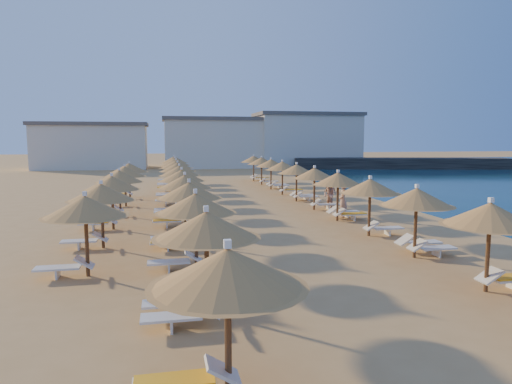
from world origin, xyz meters
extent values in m
plane|color=tan|center=(0.00, 0.00, 0.00)|extent=(220.00, 220.00, 0.00)
cube|color=black|center=(28.26, 38.32, 0.75)|extent=(30.15, 10.43, 1.50)
cube|color=beige|center=(-14.65, 47.41, 3.00)|extent=(15.00, 8.00, 6.00)
cube|color=#59514C|center=(-14.65, 47.41, 6.25)|extent=(15.60, 8.48, 0.50)
cube|color=beige|center=(2.98, 46.53, 3.40)|extent=(15.00, 8.00, 6.80)
cube|color=#59514C|center=(2.98, 46.53, 7.05)|extent=(15.60, 8.48, 0.50)
cube|color=beige|center=(16.74, 45.84, 3.80)|extent=(15.00, 8.00, 7.60)
cube|color=#59514C|center=(16.74, 45.84, 7.85)|extent=(15.60, 8.48, 0.50)
cylinder|color=brown|center=(4.16, -10.09, 1.08)|extent=(0.12, 0.12, 2.16)
cone|color=#9F652E|center=(4.16, -10.09, 2.23)|extent=(2.50, 2.50, 0.65)
cone|color=#9F652E|center=(4.16, -10.09, 1.97)|extent=(2.70, 2.70, 0.12)
cube|color=white|center=(4.16, -10.09, 2.63)|extent=(0.12, 0.12, 0.14)
cylinder|color=brown|center=(4.16, -6.31, 1.08)|extent=(0.12, 0.12, 2.16)
cone|color=#9F652E|center=(4.16, -6.31, 2.23)|extent=(2.50, 2.50, 0.65)
cone|color=#9F652E|center=(4.16, -6.31, 1.97)|extent=(2.70, 2.70, 0.12)
cube|color=white|center=(4.16, -6.31, 2.63)|extent=(0.12, 0.12, 0.14)
cylinder|color=brown|center=(4.16, -2.53, 1.08)|extent=(0.12, 0.12, 2.16)
cone|color=#9F652E|center=(4.16, -2.53, 2.23)|extent=(2.50, 2.50, 0.65)
cone|color=#9F652E|center=(4.16, -2.53, 1.97)|extent=(2.70, 2.70, 0.12)
cube|color=white|center=(4.16, -2.53, 2.63)|extent=(0.12, 0.12, 0.14)
cylinder|color=brown|center=(4.16, 1.25, 1.08)|extent=(0.12, 0.12, 2.16)
cone|color=#9F652E|center=(4.16, 1.25, 2.23)|extent=(2.50, 2.50, 0.65)
cone|color=#9F652E|center=(4.16, 1.25, 1.97)|extent=(2.70, 2.70, 0.12)
cube|color=white|center=(4.16, 1.25, 2.63)|extent=(0.12, 0.12, 0.14)
cylinder|color=brown|center=(4.16, 5.04, 1.08)|extent=(0.12, 0.12, 2.16)
cone|color=#9F652E|center=(4.16, 5.04, 2.23)|extent=(2.50, 2.50, 0.65)
cone|color=#9F652E|center=(4.16, 5.04, 1.97)|extent=(2.70, 2.70, 0.12)
cube|color=white|center=(4.16, 5.04, 2.63)|extent=(0.12, 0.12, 0.14)
cylinder|color=brown|center=(4.16, 8.82, 1.08)|extent=(0.12, 0.12, 2.16)
cone|color=#9F652E|center=(4.16, 8.82, 2.23)|extent=(2.50, 2.50, 0.65)
cone|color=#9F652E|center=(4.16, 8.82, 1.97)|extent=(2.70, 2.70, 0.12)
cube|color=white|center=(4.16, 8.82, 2.63)|extent=(0.12, 0.12, 0.14)
cylinder|color=brown|center=(4.16, 12.60, 1.08)|extent=(0.12, 0.12, 2.16)
cone|color=#9F652E|center=(4.16, 12.60, 2.23)|extent=(2.50, 2.50, 0.65)
cone|color=#9F652E|center=(4.16, 12.60, 1.97)|extent=(2.70, 2.70, 0.12)
cube|color=white|center=(4.16, 12.60, 2.63)|extent=(0.12, 0.12, 0.14)
cylinder|color=brown|center=(4.16, 16.38, 1.08)|extent=(0.12, 0.12, 2.16)
cone|color=#9F652E|center=(4.16, 16.38, 2.23)|extent=(2.50, 2.50, 0.65)
cone|color=#9F652E|center=(4.16, 16.38, 1.97)|extent=(2.70, 2.70, 0.12)
cube|color=white|center=(4.16, 16.38, 2.63)|extent=(0.12, 0.12, 0.14)
cylinder|color=brown|center=(4.16, 20.17, 1.08)|extent=(0.12, 0.12, 2.16)
cone|color=#9F652E|center=(4.16, 20.17, 2.23)|extent=(2.50, 2.50, 0.65)
cone|color=#9F652E|center=(4.16, 20.17, 1.97)|extent=(2.70, 2.70, 0.12)
cube|color=white|center=(4.16, 20.17, 2.63)|extent=(0.12, 0.12, 0.14)
cylinder|color=brown|center=(4.16, 23.95, 1.08)|extent=(0.12, 0.12, 2.16)
cone|color=#9F652E|center=(4.16, 23.95, 2.23)|extent=(2.50, 2.50, 0.65)
cone|color=#9F652E|center=(4.16, 23.95, 1.97)|extent=(2.70, 2.70, 0.12)
cube|color=white|center=(4.16, 23.95, 2.63)|extent=(0.12, 0.12, 0.14)
cylinder|color=brown|center=(-3.76, -13.88, 1.08)|extent=(0.12, 0.12, 2.16)
cone|color=#9F652E|center=(-3.76, -13.88, 2.23)|extent=(2.50, 2.50, 0.65)
cone|color=#9F652E|center=(-3.76, -13.88, 1.97)|extent=(2.70, 2.70, 0.12)
cube|color=white|center=(-3.76, -13.88, 2.63)|extent=(0.12, 0.12, 0.14)
cylinder|color=brown|center=(-3.76, -10.09, 1.08)|extent=(0.12, 0.12, 2.16)
cone|color=#9F652E|center=(-3.76, -10.09, 2.23)|extent=(2.50, 2.50, 0.65)
cone|color=#9F652E|center=(-3.76, -10.09, 1.97)|extent=(2.70, 2.70, 0.12)
cube|color=white|center=(-3.76, -10.09, 2.63)|extent=(0.12, 0.12, 0.14)
cylinder|color=brown|center=(-3.76, -6.31, 1.08)|extent=(0.12, 0.12, 2.16)
cone|color=#9F652E|center=(-3.76, -6.31, 2.23)|extent=(2.50, 2.50, 0.65)
cone|color=#9F652E|center=(-3.76, -6.31, 1.97)|extent=(2.70, 2.70, 0.12)
cube|color=white|center=(-3.76, -6.31, 2.63)|extent=(0.12, 0.12, 0.14)
cylinder|color=brown|center=(-3.76, -2.53, 1.08)|extent=(0.12, 0.12, 2.16)
cone|color=#9F652E|center=(-3.76, -2.53, 2.23)|extent=(2.50, 2.50, 0.65)
cone|color=#9F652E|center=(-3.76, -2.53, 1.97)|extent=(2.70, 2.70, 0.12)
cube|color=white|center=(-3.76, -2.53, 2.63)|extent=(0.12, 0.12, 0.14)
cylinder|color=brown|center=(-3.76, 1.25, 1.08)|extent=(0.12, 0.12, 2.16)
cone|color=#9F652E|center=(-3.76, 1.25, 2.23)|extent=(2.50, 2.50, 0.65)
cone|color=#9F652E|center=(-3.76, 1.25, 1.97)|extent=(2.70, 2.70, 0.12)
cube|color=white|center=(-3.76, 1.25, 2.63)|extent=(0.12, 0.12, 0.14)
cylinder|color=brown|center=(-3.76, 5.04, 1.08)|extent=(0.12, 0.12, 2.16)
cone|color=#9F652E|center=(-3.76, 5.04, 2.23)|extent=(2.50, 2.50, 0.65)
cone|color=#9F652E|center=(-3.76, 5.04, 1.97)|extent=(2.70, 2.70, 0.12)
cube|color=white|center=(-3.76, 5.04, 2.63)|extent=(0.12, 0.12, 0.14)
cylinder|color=brown|center=(-3.76, 8.82, 1.08)|extent=(0.12, 0.12, 2.16)
cone|color=#9F652E|center=(-3.76, 8.82, 2.23)|extent=(2.50, 2.50, 0.65)
cone|color=#9F652E|center=(-3.76, 8.82, 1.97)|extent=(2.70, 2.70, 0.12)
cube|color=white|center=(-3.76, 8.82, 2.63)|extent=(0.12, 0.12, 0.14)
cylinder|color=brown|center=(-3.76, 12.60, 1.08)|extent=(0.12, 0.12, 2.16)
cone|color=#9F652E|center=(-3.76, 12.60, 2.23)|extent=(2.50, 2.50, 0.65)
cone|color=#9F652E|center=(-3.76, 12.60, 1.97)|extent=(2.70, 2.70, 0.12)
cube|color=white|center=(-3.76, 12.60, 2.63)|extent=(0.12, 0.12, 0.14)
cylinder|color=brown|center=(-3.76, 16.38, 1.08)|extent=(0.12, 0.12, 2.16)
cone|color=#9F652E|center=(-3.76, 16.38, 2.23)|extent=(2.50, 2.50, 0.65)
cone|color=#9F652E|center=(-3.76, 16.38, 1.97)|extent=(2.70, 2.70, 0.12)
cube|color=white|center=(-3.76, 16.38, 2.63)|extent=(0.12, 0.12, 0.14)
cylinder|color=brown|center=(-3.76, 20.17, 1.08)|extent=(0.12, 0.12, 2.16)
cone|color=#9F652E|center=(-3.76, 20.17, 2.23)|extent=(2.50, 2.50, 0.65)
cone|color=#9F652E|center=(-3.76, 20.17, 1.97)|extent=(2.70, 2.70, 0.12)
cube|color=white|center=(-3.76, 20.17, 2.63)|extent=(0.12, 0.12, 0.14)
cylinder|color=brown|center=(-3.76, 23.95, 1.08)|extent=(0.12, 0.12, 2.16)
cone|color=#9F652E|center=(-3.76, 23.95, 2.23)|extent=(2.50, 2.50, 0.65)
cone|color=#9F652E|center=(-3.76, 23.95, 1.97)|extent=(2.70, 2.70, 0.12)
cube|color=white|center=(-3.76, 23.95, 2.63)|extent=(0.12, 0.12, 0.14)
cylinder|color=brown|center=(-7.17, -6.31, 1.08)|extent=(0.12, 0.12, 2.16)
cone|color=#9F652E|center=(-7.17, -6.31, 2.23)|extent=(2.50, 2.50, 0.65)
cone|color=#9F652E|center=(-7.17, -6.31, 1.97)|extent=(2.70, 2.70, 0.12)
cube|color=white|center=(-7.17, -6.31, 2.63)|extent=(0.12, 0.12, 0.14)
cylinder|color=brown|center=(-7.17, -2.53, 1.08)|extent=(0.12, 0.12, 2.16)
cone|color=#9F652E|center=(-7.17, -2.53, 2.23)|extent=(2.50, 2.50, 0.65)
cone|color=#9F652E|center=(-7.17, -2.53, 1.97)|extent=(2.70, 2.70, 0.12)
cube|color=white|center=(-7.17, -2.53, 2.63)|extent=(0.12, 0.12, 0.14)
cylinder|color=brown|center=(-7.17, 1.25, 1.08)|extent=(0.12, 0.12, 2.16)
cone|color=#9F652E|center=(-7.17, 1.25, 2.23)|extent=(2.50, 2.50, 0.65)
cone|color=#9F652E|center=(-7.17, 1.25, 1.97)|extent=(2.70, 2.70, 0.12)
cube|color=white|center=(-7.17, 1.25, 2.63)|extent=(0.12, 0.12, 0.14)
cylinder|color=brown|center=(-7.17, 5.04, 1.08)|extent=(0.12, 0.12, 2.16)
cone|color=#9F652E|center=(-7.17, 5.04, 2.23)|extent=(2.50, 2.50, 0.65)
cone|color=#9F652E|center=(-7.17, 5.04, 1.97)|extent=(2.70, 2.70, 0.12)
cube|color=white|center=(-7.17, 5.04, 2.63)|extent=(0.12, 0.12, 0.14)
cylinder|color=brown|center=(-7.17, 8.82, 1.08)|extent=(0.12, 0.12, 2.16)
cone|color=#9F652E|center=(-7.17, 8.82, 2.23)|extent=(2.50, 2.50, 0.65)
cone|color=#9F652E|center=(-7.17, 8.82, 1.97)|extent=(2.70, 2.70, 0.12)
cube|color=white|center=(-7.17, 8.82, 2.63)|extent=(0.12, 0.12, 0.14)
cylinder|color=brown|center=(-7.17, 12.60, 1.08)|extent=(0.12, 0.12, 2.16)
cone|color=#9F652E|center=(-7.17, 12.60, 2.23)|extent=(2.50, 2.50, 0.65)
cone|color=#9F652E|center=(-7.17, 12.60, 1.97)|extent=(2.70, 2.70, 0.12)
cube|color=white|center=(-7.17, 12.60, 2.63)|extent=(0.12, 0.12, 0.14)
cube|color=silver|center=(-4.66, -13.88, 0.32)|extent=(1.37, 0.55, 0.06)
cube|color=silver|center=(-3.85, -13.88, 0.46)|extent=(0.58, 0.55, 0.40)
cube|color=#FFB11A|center=(-4.66, -13.88, 0.38)|extent=(1.32, 0.51, 0.05)
cube|color=silver|center=(4.25, -10.09, 0.46)|extent=(0.58, 0.55, 0.40)
cube|color=silver|center=(-4.66, -10.09, 0.32)|extent=(1.37, 0.55, 0.06)
cube|color=silver|center=(-4.66, -10.09, 0.16)|extent=(0.06, 0.50, 0.32)
cube|color=silver|center=(-3.85, -10.09, 0.46)|extent=(0.58, 0.55, 0.40)
cube|color=silver|center=(-4.66, -10.99, 0.32)|extent=(1.37, 0.55, 0.06)
cube|color=silver|center=(-4.66, -10.99, 0.16)|extent=(0.06, 0.50, 0.32)
cube|color=silver|center=(-3.85, -10.99, 0.46)|extent=(0.58, 0.55, 0.40)
cube|color=silver|center=(5.06, -6.31, 0.32)|extent=(1.37, 0.55, 0.06)
cube|color=silver|center=(5.06, -6.31, 0.16)|extent=(0.06, 0.50, 0.32)
cube|color=silver|center=(4.25, -6.31, 0.46)|extent=(0.58, 0.55, 0.40)
cube|color=silver|center=(5.06, -5.41, 0.32)|extent=(1.37, 0.55, 0.06)
cube|color=silver|center=(5.06, -5.41, 0.16)|extent=(0.06, 0.50, 0.32)
cube|color=silver|center=(4.25, -5.41, 0.46)|extent=(0.58, 0.55, 0.40)
cube|color=silver|center=(-4.66, -6.31, 0.32)|extent=(1.37, 0.55, 0.06)
cube|color=silver|center=(-4.66, -6.31, 0.16)|extent=(0.06, 0.50, 0.32)
cube|color=silver|center=(-3.85, -6.31, 0.46)|extent=(0.58, 0.55, 0.40)
cube|color=silver|center=(5.06, -2.53, 0.32)|extent=(1.37, 0.55, 0.06)
cube|color=silver|center=(5.06, -2.53, 0.16)|extent=(0.06, 0.50, 0.32)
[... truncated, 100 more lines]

